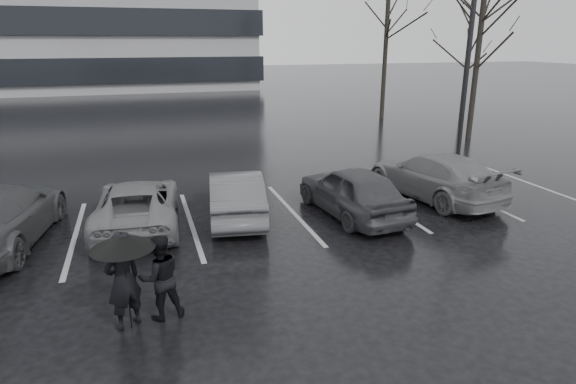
% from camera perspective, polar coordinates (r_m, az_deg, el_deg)
% --- Properties ---
extents(ground, '(160.00, 160.00, 0.00)m').
position_cam_1_polar(ground, '(10.98, 1.63, -6.99)').
color(ground, black).
rests_on(ground, ground).
extents(car_main, '(2.03, 4.16, 1.37)m').
position_cam_1_polar(car_main, '(13.07, 7.65, 0.15)').
color(car_main, black).
rests_on(car_main, ground).
extents(car_west_a, '(1.90, 4.03, 1.28)m').
position_cam_1_polar(car_west_a, '(12.88, -6.18, -0.27)').
color(car_west_a, '#303032').
rests_on(car_west_a, ground).
extents(car_west_b, '(2.31, 4.44, 1.20)m').
position_cam_1_polar(car_west_b, '(12.77, -17.44, -1.35)').
color(car_west_b, '#4C4D4F').
rests_on(car_west_b, ground).
extents(car_east, '(2.65, 4.96, 1.37)m').
position_cam_1_polar(car_east, '(15.08, 16.90, 1.91)').
color(car_east, '#4C4D4F').
rests_on(car_east, ground).
extents(pedestrian_left, '(0.74, 0.67, 1.70)m').
position_cam_1_polar(pedestrian_left, '(8.36, -18.96, -9.84)').
color(pedestrian_left, black).
rests_on(pedestrian_left, ground).
extents(pedestrian_right, '(0.82, 0.69, 1.51)m').
position_cam_1_polar(pedestrian_right, '(8.49, -14.88, -9.74)').
color(pedestrian_right, black).
rests_on(pedestrian_right, ground).
extents(umbrella, '(1.01, 1.01, 1.71)m').
position_cam_1_polar(umbrella, '(8.01, -19.08, -5.50)').
color(umbrella, black).
rests_on(umbrella, ground).
extents(lamp_post, '(0.46, 0.46, 8.43)m').
position_cam_1_polar(lamp_post, '(19.64, 20.60, 14.46)').
color(lamp_post, gray).
rests_on(lamp_post, ground).
extents(stall_stripes, '(19.72, 5.00, 0.00)m').
position_cam_1_polar(stall_stripes, '(13.01, -5.29, -3.01)').
color(stall_stripes, '#949496').
rests_on(stall_stripes, ground).
extents(tree_east, '(0.26, 0.26, 8.00)m').
position_cam_1_polar(tree_east, '(24.72, 21.59, 15.12)').
color(tree_east, black).
rests_on(tree_east, ground).
extents(tree_ne, '(0.26, 0.26, 7.00)m').
position_cam_1_polar(tree_ne, '(29.43, 20.49, 14.47)').
color(tree_ne, black).
rests_on(tree_ne, ground).
extents(tree_north, '(0.26, 0.26, 8.50)m').
position_cam_1_polar(tree_north, '(30.04, 11.51, 16.68)').
color(tree_north, black).
rests_on(tree_north, ground).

